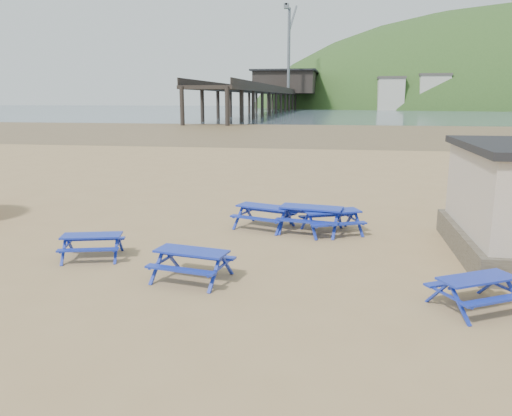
# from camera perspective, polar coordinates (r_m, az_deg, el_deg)

# --- Properties ---
(ground) EXTENTS (400.00, 400.00, 0.00)m
(ground) POSITION_cam_1_polar(r_m,az_deg,el_deg) (14.43, -4.99, -5.01)
(ground) COLOR tan
(ground) RESTS_ON ground
(wet_sand) EXTENTS (400.00, 400.00, 0.00)m
(wet_sand) POSITION_cam_1_polar(r_m,az_deg,el_deg) (68.54, 6.69, 8.77)
(wet_sand) COLOR brown
(wet_sand) RESTS_ON ground
(sea) EXTENTS (400.00, 400.00, 0.00)m
(sea) POSITION_cam_1_polar(r_m,az_deg,el_deg) (183.39, 8.62, 10.98)
(sea) COLOR #485A67
(sea) RESTS_ON ground
(picnic_table_blue_a) EXTENTS (2.20, 1.97, 0.77)m
(picnic_table_blue_a) POSITION_cam_1_polar(r_m,az_deg,el_deg) (16.89, 0.92, -1.02)
(picnic_table_blue_a) COLOR #1A10AC
(picnic_table_blue_a) RESTS_ON ground
(picnic_table_blue_b) EXTENTS (2.25, 1.93, 0.84)m
(picnic_table_blue_b) POSITION_cam_1_polar(r_m,az_deg,el_deg) (16.50, 6.31, -1.28)
(picnic_table_blue_b) COLOR #1A10AC
(picnic_table_blue_b) RESTS_ON ground
(picnic_table_blue_c) EXTENTS (2.24, 2.05, 0.76)m
(picnic_table_blue_c) POSITION_cam_1_polar(r_m,az_deg,el_deg) (16.41, 8.65, -1.57)
(picnic_table_blue_c) COLOR #1A10AC
(picnic_table_blue_c) RESTS_ON ground
(picnic_table_blue_d) EXTENTS (1.87, 1.65, 0.67)m
(picnic_table_blue_d) POSITION_cam_1_polar(r_m,az_deg,el_deg) (14.45, -18.19, -4.18)
(picnic_table_blue_d) COLOR #1A10AC
(picnic_table_blue_d) RESTS_ON ground
(picnic_table_blue_e) EXTENTS (1.99, 1.71, 0.74)m
(picnic_table_blue_e) POSITION_cam_1_polar(r_m,az_deg,el_deg) (12.24, -7.33, -6.46)
(picnic_table_blue_e) COLOR #1A10AC
(picnic_table_blue_e) RESTS_ON ground
(picnic_table_blue_f) EXTENTS (2.09, 1.97, 0.69)m
(picnic_table_blue_f) POSITION_cam_1_polar(r_m,az_deg,el_deg) (11.50, 23.85, -8.87)
(picnic_table_blue_f) COLOR #1A10AC
(picnic_table_blue_f) RESTS_ON ground
(pier) EXTENTS (24.00, 220.00, 39.29)m
(pier) POSITION_cam_1_polar(r_m,az_deg,el_deg) (192.75, 3.24, 12.78)
(pier) COLOR black
(pier) RESTS_ON ground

